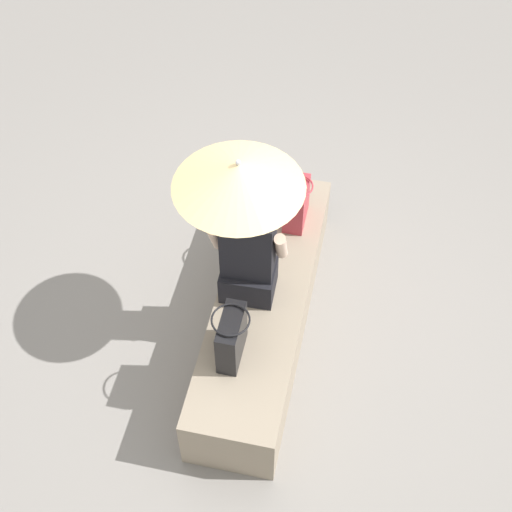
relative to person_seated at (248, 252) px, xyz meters
name	(u,v)px	position (x,y,z in m)	size (l,w,h in m)	color
ground_plane	(263,328)	(-0.01, 0.09, -0.84)	(14.00, 14.00, 0.00)	gray
stone_bench	(263,310)	(-0.01, 0.09, -0.61)	(2.12, 0.57, 0.45)	gray
person_seated	(248,252)	(0.00, 0.00, 0.00)	(0.29, 0.48, 0.90)	black
parasol	(238,176)	(-0.06, -0.06, 0.58)	(0.77, 0.77, 1.09)	#B7B7BC
handbag_black	(296,203)	(-0.67, 0.19, -0.22)	(0.29, 0.22, 0.34)	#B2333D
tote_bag_canvas	(231,337)	(0.49, 0.01, -0.21)	(0.31, 0.23, 0.37)	black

